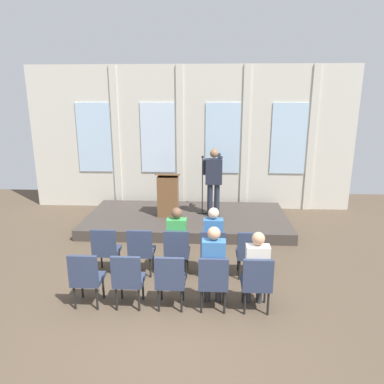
{
  "coord_description": "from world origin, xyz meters",
  "views": [
    {
      "loc": [
        0.6,
        -4.58,
        3.3
      ],
      "look_at": [
        0.21,
        2.95,
        1.26
      ],
      "focal_mm": 33.35,
      "sensor_mm": 36.0,
      "label": 1
    }
  ],
  "objects_px": {
    "speaker": "(214,178)",
    "chair_r1_c0": "(86,276)",
    "audience_r1_c3": "(213,264)",
    "chair_r1_c4": "(257,281)",
    "chair_r0_c4": "(249,251)",
    "chair_r0_c3": "(213,250)",
    "chair_r0_c1": "(141,249)",
    "lectern": "(168,195)",
    "audience_r0_c2": "(177,238)",
    "chair_r1_c1": "(128,277)",
    "chair_r0_c0": "(106,248)",
    "chair_r0_c2": "(177,250)",
    "audience_r0_c3": "(213,238)",
    "chair_r1_c2": "(170,278)",
    "audience_r1_c4": "(257,267)",
    "chair_r1_c3": "(213,280)",
    "mic_stand": "(202,201)"
  },
  "relations": [
    {
      "from": "speaker",
      "to": "audience_r0_c2",
      "type": "distance_m",
      "value": 2.85
    },
    {
      "from": "speaker",
      "to": "chair_r1_c0",
      "type": "relative_size",
      "value": 1.86
    },
    {
      "from": "speaker",
      "to": "chair_r1_c4",
      "type": "distance_m",
      "value": 4.0
    },
    {
      "from": "chair_r0_c4",
      "to": "chair_r0_c2",
      "type": "bearing_deg",
      "value": 180.0
    },
    {
      "from": "chair_r0_c0",
      "to": "audience_r0_c2",
      "type": "xyz_separation_m",
      "value": [
        1.34,
        0.08,
        0.21
      ]
    },
    {
      "from": "audience_r1_c3",
      "to": "chair_r1_c4",
      "type": "height_order",
      "value": "audience_r1_c3"
    },
    {
      "from": "chair_r0_c1",
      "to": "chair_r1_c0",
      "type": "bearing_deg",
      "value": -121.69
    },
    {
      "from": "chair_r1_c4",
      "to": "chair_r1_c3",
      "type": "bearing_deg",
      "value": 180.0
    },
    {
      "from": "chair_r1_c4",
      "to": "chair_r1_c1",
      "type": "bearing_deg",
      "value": 180.0
    },
    {
      "from": "chair_r0_c3",
      "to": "audience_r1_c3",
      "type": "height_order",
      "value": "audience_r1_c3"
    },
    {
      "from": "speaker",
      "to": "chair_r0_c2",
      "type": "relative_size",
      "value": 1.86
    },
    {
      "from": "speaker",
      "to": "audience_r0_c3",
      "type": "bearing_deg",
      "value": -90.37
    },
    {
      "from": "lectern",
      "to": "chair_r0_c4",
      "type": "relative_size",
      "value": 1.23
    },
    {
      "from": "audience_r0_c3",
      "to": "chair_r1_c2",
      "type": "relative_size",
      "value": 1.43
    },
    {
      "from": "chair_r0_c1",
      "to": "chair_r0_c2",
      "type": "distance_m",
      "value": 0.67
    },
    {
      "from": "speaker",
      "to": "audience_r0_c2",
      "type": "relative_size",
      "value": 1.31
    },
    {
      "from": "chair_r0_c2",
      "to": "audience_r1_c3",
      "type": "bearing_deg",
      "value": -56.38
    },
    {
      "from": "speaker",
      "to": "chair_r1_c4",
      "type": "xyz_separation_m",
      "value": [
        0.65,
        -3.88,
        -0.75
      ]
    },
    {
      "from": "chair_r0_c3",
      "to": "audience_r1_c3",
      "type": "bearing_deg",
      "value": -90.0
    },
    {
      "from": "mic_stand",
      "to": "chair_r0_c1",
      "type": "relative_size",
      "value": 1.65
    },
    {
      "from": "audience_r0_c3",
      "to": "chair_r1_c1",
      "type": "distance_m",
      "value": 1.79
    },
    {
      "from": "speaker",
      "to": "mic_stand",
      "type": "xyz_separation_m",
      "value": [
        -0.29,
        0.22,
        -0.68
      ]
    },
    {
      "from": "speaker",
      "to": "chair_r1_c2",
      "type": "xyz_separation_m",
      "value": [
        -0.69,
        -3.88,
        -0.75
      ]
    },
    {
      "from": "lectern",
      "to": "audience_r1_c3",
      "type": "relative_size",
      "value": 0.83
    },
    {
      "from": "chair_r0_c2",
      "to": "chair_r1_c2",
      "type": "distance_m",
      "value": 1.09
    },
    {
      "from": "chair_r0_c1",
      "to": "chair_r0_c2",
      "type": "xyz_separation_m",
      "value": [
        0.67,
        0.0,
        0.0
      ]
    },
    {
      "from": "chair_r0_c1",
      "to": "chair_r0_c4",
      "type": "height_order",
      "value": "same"
    },
    {
      "from": "chair_r0_c0",
      "to": "chair_r1_c1",
      "type": "xyz_separation_m",
      "value": [
        0.67,
        -1.09,
        0.0
      ]
    },
    {
      "from": "chair_r1_c1",
      "to": "chair_r0_c4",
      "type": "bearing_deg",
      "value": 28.37
    },
    {
      "from": "audience_r0_c2",
      "to": "chair_r1_c1",
      "type": "bearing_deg",
      "value": -119.89
    },
    {
      "from": "chair_r0_c2",
      "to": "chair_r1_c4",
      "type": "bearing_deg",
      "value": -39.01
    },
    {
      "from": "lectern",
      "to": "speaker",
      "type": "bearing_deg",
      "value": 1.51
    },
    {
      "from": "speaker",
      "to": "chair_r1_c1",
      "type": "bearing_deg",
      "value": -109.35
    },
    {
      "from": "chair_r1_c4",
      "to": "audience_r1_c3",
      "type": "bearing_deg",
      "value": 173.39
    },
    {
      "from": "lectern",
      "to": "chair_r1_c1",
      "type": "relative_size",
      "value": 1.23
    },
    {
      "from": "speaker",
      "to": "audience_r1_c3",
      "type": "relative_size",
      "value": 1.26
    },
    {
      "from": "mic_stand",
      "to": "audience_r0_c2",
      "type": "relative_size",
      "value": 1.16
    },
    {
      "from": "chair_r1_c2",
      "to": "audience_r1_c4",
      "type": "height_order",
      "value": "audience_r1_c4"
    },
    {
      "from": "mic_stand",
      "to": "chair_r0_c0",
      "type": "bearing_deg",
      "value": -120.08
    },
    {
      "from": "chair_r0_c2",
      "to": "chair_r1_c0",
      "type": "bearing_deg",
      "value": -140.99
    },
    {
      "from": "lectern",
      "to": "chair_r0_c3",
      "type": "bearing_deg",
      "value": -67.23
    },
    {
      "from": "chair_r0_c4",
      "to": "chair_r1_c4",
      "type": "distance_m",
      "value": 1.09
    },
    {
      "from": "chair_r0_c0",
      "to": "chair_r0_c3",
      "type": "xyz_separation_m",
      "value": [
        2.02,
        0.0,
        0.0
      ]
    },
    {
      "from": "mic_stand",
      "to": "chair_r0_c4",
      "type": "relative_size",
      "value": 1.65
    },
    {
      "from": "speaker",
      "to": "chair_r1_c0",
      "type": "xyz_separation_m",
      "value": [
        -2.03,
        -3.88,
        -0.75
      ]
    },
    {
      "from": "chair_r1_c0",
      "to": "audience_r1_c4",
      "type": "bearing_deg",
      "value": 1.74
    },
    {
      "from": "audience_r0_c2",
      "to": "audience_r0_c3",
      "type": "distance_m",
      "value": 0.67
    },
    {
      "from": "audience_r0_c2",
      "to": "chair_r0_c3",
      "type": "relative_size",
      "value": 1.42
    },
    {
      "from": "audience_r0_c3",
      "to": "chair_r1_c3",
      "type": "bearing_deg",
      "value": -90.0
    },
    {
      "from": "chair_r0_c1",
      "to": "chair_r1_c1",
      "type": "xyz_separation_m",
      "value": [
        0.0,
        -1.09,
        0.0
      ]
    }
  ]
}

